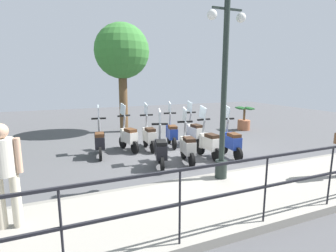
{
  "coord_description": "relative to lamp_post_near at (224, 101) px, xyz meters",
  "views": [
    {
      "loc": [
        -7.1,
        3.57,
        2.38
      ],
      "look_at": [
        0.2,
        0.5,
        0.9
      ],
      "focal_mm": 28.0,
      "sensor_mm": 36.0,
      "label": 1
    }
  ],
  "objects": [
    {
      "name": "ground_plane",
      "position": [
        2.4,
        -0.3,
        -1.89
      ],
      "size": [
        28.0,
        28.0,
        0.0
      ],
      "primitive_type": "plane",
      "color": "#4C4C4F"
    },
    {
      "name": "promenade_walkway",
      "position": [
        -0.75,
        -0.3,
        -1.81
      ],
      "size": [
        2.2,
        20.0,
        0.15
      ],
      "color": "gray",
      "rests_on": "ground_plane"
    },
    {
      "name": "fence_railing",
      "position": [
        -1.8,
        -0.3,
        -0.98
      ],
      "size": [
        0.04,
        16.03,
        1.07
      ],
      "color": "black",
      "rests_on": "promenade_walkway"
    },
    {
      "name": "lamp_post_near",
      "position": [
        0.0,
        0.0,
        0.0
      ],
      "size": [
        0.26,
        0.9,
        3.95
      ],
      "color": "#232D28",
      "rests_on": "promenade_walkway"
    },
    {
      "name": "pedestrian_distant",
      "position": [
        -0.45,
        4.05,
        -0.81
      ],
      "size": [
        0.37,
        0.48,
        1.59
      ],
      "rotation": [
        0.0,
        0.0,
        2.97
      ],
      "color": "beige",
      "rests_on": "promenade_walkway"
    },
    {
      "name": "tree_distant",
      "position": [
        6.58,
        0.63,
        1.52
      ],
      "size": [
        2.31,
        2.31,
        4.62
      ],
      "color": "brown",
      "rests_on": "ground_plane"
    },
    {
      "name": "potted_palm",
      "position": [
        4.82,
        -4.5,
        -1.44
      ],
      "size": [
        1.06,
        0.66,
        1.05
      ],
      "color": "#9E5B3D",
      "rests_on": "ground_plane"
    },
    {
      "name": "scooter_near_0",
      "position": [
        1.59,
        -1.43,
        -1.4
      ],
      "size": [
        1.23,
        0.44,
        1.54
      ],
      "rotation": [
        0.0,
        0.0,
        -0.1
      ],
      "color": "black",
      "rests_on": "ground_plane"
    },
    {
      "name": "scooter_near_1",
      "position": [
        1.76,
        -0.75,
        -1.4
      ],
      "size": [
        1.23,
        0.44,
        1.54
      ],
      "rotation": [
        0.0,
        0.0,
        0.08
      ],
      "color": "black",
      "rests_on": "ground_plane"
    },
    {
      "name": "scooter_near_2",
      "position": [
        1.62,
        0.02,
        -1.4
      ],
      "size": [
        1.22,
        0.48,
        1.54
      ],
      "rotation": [
        0.0,
        0.0,
        -0.18
      ],
      "color": "black",
      "rests_on": "ground_plane"
    },
    {
      "name": "scooter_near_3",
      "position": [
        1.55,
        0.85,
        -1.4
      ],
      "size": [
        1.2,
        0.54,
        1.54
      ],
      "rotation": [
        0.0,
        0.0,
        -0.29
      ],
      "color": "black",
      "rests_on": "ground_plane"
    },
    {
      "name": "scooter_far_0",
      "position": [
        3.31,
        -1.11,
        -1.4
      ],
      "size": [
        1.23,
        0.44,
        1.54
      ],
      "rotation": [
        0.0,
        0.0,
        0.07
      ],
      "color": "black",
      "rests_on": "ground_plane"
    },
    {
      "name": "scooter_far_1",
      "position": [
        3.44,
        -0.29,
        -1.4
      ],
      "size": [
        1.22,
        0.48,
        1.54
      ],
      "rotation": [
        0.0,
        0.0,
        -0.19
      ],
      "color": "black",
      "rests_on": "ground_plane"
    },
    {
      "name": "scooter_far_2",
      "position": [
        3.31,
        0.58,
        -1.4
      ],
      "size": [
        1.23,
        0.44,
        1.54
      ],
      "rotation": [
        0.0,
        0.0,
        -0.04
      ],
      "color": "black",
      "rests_on": "ground_plane"
    },
    {
      "name": "scooter_far_3",
      "position": [
        3.45,
        1.24,
        -1.4
      ],
      "size": [
        1.21,
        0.51,
        1.54
      ],
      "rotation": [
        0.0,
        0.0,
        0.24
      ],
      "color": "black",
      "rests_on": "ground_plane"
    },
    {
      "name": "scooter_far_4",
      "position": [
        3.18,
        2.19,
        -1.4
      ],
      "size": [
        1.23,
        0.45,
        1.54
      ],
      "rotation": [
        0.0,
        0.0,
        -0.14
      ],
      "color": "black",
      "rests_on": "ground_plane"
    }
  ]
}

